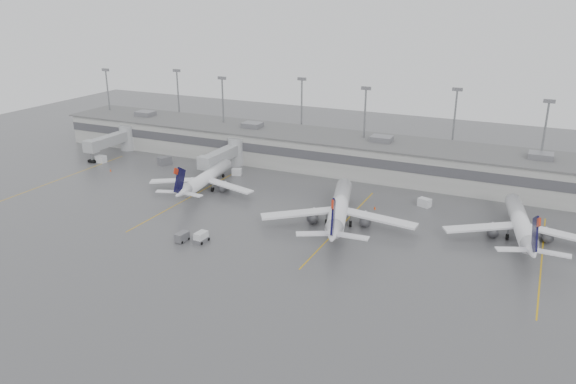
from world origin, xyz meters
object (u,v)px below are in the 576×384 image
at_px(jet_mid_left, 205,178).
at_px(jet_far_right, 521,224).
at_px(baggage_tug, 201,238).
at_px(jet_mid_right, 339,208).

distance_m(jet_mid_left, jet_far_right, 65.48).
bearing_deg(jet_mid_left, baggage_tug, -65.69).
height_order(jet_mid_left, jet_mid_right, jet_mid_right).
xyz_separation_m(jet_mid_left, jet_mid_right, (33.82, -6.10, 0.52)).
distance_m(jet_mid_left, baggage_tug, 27.91).
bearing_deg(jet_mid_left, jet_far_right, -6.06).
height_order(jet_mid_right, baggage_tug, jet_mid_right).
relative_size(jet_mid_right, baggage_tug, 10.71).
distance_m(jet_mid_left, jet_mid_right, 34.37).
relative_size(jet_mid_left, baggage_tug, 9.24).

